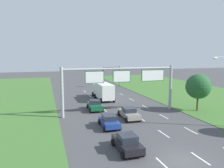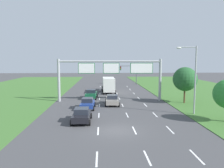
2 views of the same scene
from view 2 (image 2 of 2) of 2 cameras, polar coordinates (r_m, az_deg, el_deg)
The scene contains 13 objects.
ground_plane at distance 21.50m, azimuth 1.13°, elevation -12.07°, with size 200.00×200.00×0.00m, color #424244.
lane_dashes_inner_left at distance 30.13m, azimuth -3.38°, elevation -6.76°, with size 0.14×56.40×0.01m.
lane_dashes_inner_right at distance 30.30m, azimuth 3.30°, elevation -6.69°, with size 0.14×56.40×0.01m.
lane_dashes_slip at distance 30.86m, azimuth 9.82°, elevation -6.53°, with size 0.14×56.40×0.01m.
car_near_red at distance 39.16m, azimuth -5.45°, elevation -2.60°, with size 2.28×4.18×1.60m.
car_lead_silver at distance 30.89m, azimuth -6.40°, elevation -5.02°, with size 2.15×3.96×1.53m.
car_mid_lane at distance 24.42m, azimuth -7.93°, elevation -8.03°, with size 2.12×3.98×1.55m.
car_far_ahead at distance 33.50m, azimuth 0.06°, elevation -4.15°, with size 2.24×4.51×1.50m.
box_truck at distance 46.59m, azimuth -0.97°, elevation -0.04°, with size 2.81×8.06×3.17m.
sign_gantry at distance 36.03m, azimuth 0.01°, elevation 3.31°, with size 17.24×0.44×7.00m.
traffic_light_mast at distance 61.79m, azimuth 4.62°, elevation 3.45°, with size 4.76×0.49×5.60m.
street_lamp at distance 28.66m, azimuth 20.27°, elevation 2.47°, with size 2.61×0.32×8.50m.
roadside_tree_mid at distance 36.07m, azimuth 18.53°, elevation 1.22°, with size 3.78×3.78×5.73m.
Camera 2 is at (-1.39, -20.38, 6.71)m, focal length 35.00 mm.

